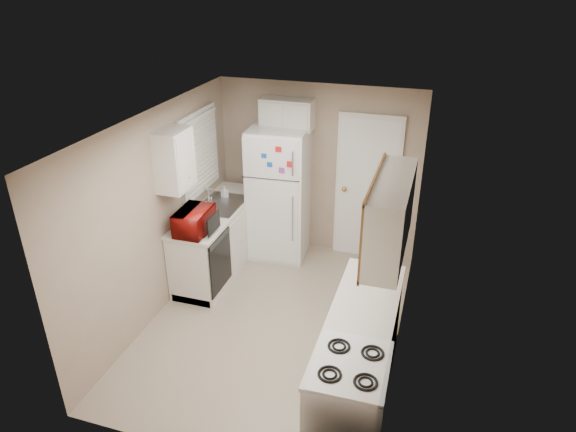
% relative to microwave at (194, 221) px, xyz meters
% --- Properties ---
extents(floor, '(3.80, 3.80, 0.00)m').
position_rel_microwave_xyz_m(floor, '(1.08, -0.25, -1.05)').
color(floor, '#BAAA93').
rests_on(floor, ground).
extents(ceiling, '(3.80, 3.80, 0.00)m').
position_rel_microwave_xyz_m(ceiling, '(1.08, -0.25, 1.35)').
color(ceiling, white).
rests_on(ceiling, floor).
extents(wall_left, '(3.80, 3.80, 0.00)m').
position_rel_microwave_xyz_m(wall_left, '(-0.32, -0.25, 0.15)').
color(wall_left, tan).
rests_on(wall_left, floor).
extents(wall_right, '(3.80, 3.80, 0.00)m').
position_rel_microwave_xyz_m(wall_right, '(2.48, -0.25, 0.15)').
color(wall_right, tan).
rests_on(wall_right, floor).
extents(wall_back, '(2.80, 2.80, 0.00)m').
position_rel_microwave_xyz_m(wall_back, '(1.08, 1.65, 0.15)').
color(wall_back, tan).
rests_on(wall_back, floor).
extents(wall_front, '(2.80, 2.80, 0.00)m').
position_rel_microwave_xyz_m(wall_front, '(1.08, -2.15, 0.15)').
color(wall_front, tan).
rests_on(wall_front, floor).
extents(left_counter, '(0.60, 1.80, 0.90)m').
position_rel_microwave_xyz_m(left_counter, '(-0.02, 0.65, -0.60)').
color(left_counter, silver).
rests_on(left_counter, floor).
extents(dishwasher, '(0.03, 0.58, 0.72)m').
position_rel_microwave_xyz_m(dishwasher, '(0.27, 0.05, -0.56)').
color(dishwasher, black).
rests_on(dishwasher, floor).
extents(sink, '(0.54, 0.74, 0.16)m').
position_rel_microwave_xyz_m(sink, '(-0.02, 0.80, -0.19)').
color(sink, gray).
rests_on(sink, left_counter).
extents(microwave, '(0.53, 0.31, 0.35)m').
position_rel_microwave_xyz_m(microwave, '(0.00, 0.00, 0.00)').
color(microwave, maroon).
rests_on(microwave, left_counter).
extents(soap_bottle, '(0.10, 0.10, 0.17)m').
position_rel_microwave_xyz_m(soap_bottle, '(-0.07, 1.03, -0.05)').
color(soap_bottle, silver).
rests_on(soap_bottle, left_counter).
extents(window_blinds, '(0.10, 0.98, 1.08)m').
position_rel_microwave_xyz_m(window_blinds, '(-0.28, 0.80, 0.55)').
color(window_blinds, silver).
rests_on(window_blinds, wall_left).
extents(upper_cabinet_left, '(0.30, 0.45, 0.70)m').
position_rel_microwave_xyz_m(upper_cabinet_left, '(-0.17, -0.03, 0.75)').
color(upper_cabinet_left, silver).
rests_on(upper_cabinet_left, wall_left).
extents(refrigerator, '(0.81, 0.79, 1.86)m').
position_rel_microwave_xyz_m(refrigerator, '(0.62, 1.34, -0.12)').
color(refrigerator, white).
rests_on(refrigerator, floor).
extents(cabinet_over_fridge, '(0.70, 0.30, 0.40)m').
position_rel_microwave_xyz_m(cabinet_over_fridge, '(0.68, 1.50, 0.95)').
color(cabinet_over_fridge, silver).
rests_on(cabinet_over_fridge, wall_back).
extents(interior_door, '(0.86, 0.06, 2.08)m').
position_rel_microwave_xyz_m(interior_door, '(1.78, 1.61, -0.03)').
color(interior_door, white).
rests_on(interior_door, floor).
extents(right_counter, '(0.60, 2.00, 0.90)m').
position_rel_microwave_xyz_m(right_counter, '(2.18, -1.05, -0.60)').
color(right_counter, silver).
rests_on(right_counter, floor).
extents(stove, '(0.61, 0.75, 0.89)m').
position_rel_microwave_xyz_m(stove, '(2.22, -1.68, -0.60)').
color(stove, white).
rests_on(stove, floor).
extents(upper_cabinet_right, '(0.30, 1.20, 0.70)m').
position_rel_microwave_xyz_m(upper_cabinet_right, '(2.33, -0.75, 0.75)').
color(upper_cabinet_right, silver).
rests_on(upper_cabinet_right, wall_right).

